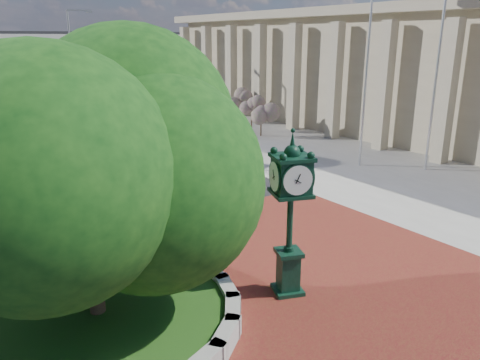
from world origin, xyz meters
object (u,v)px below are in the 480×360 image
at_px(flagpole_a, 439,54).
at_px(flagpole_b, 367,61).
at_px(street_lamp_near, 75,57).
at_px(parked_car, 60,103).
at_px(post_clock, 290,208).

distance_m(flagpole_a, flagpole_b, 3.36).
bearing_deg(street_lamp_near, parked_car, 87.64).
bearing_deg(post_clock, parked_car, 83.27).
relative_size(parked_car, flagpole_b, 0.41).
xyz_separation_m(post_clock, flagpole_b, (11.82, 7.63, 3.04)).
xyz_separation_m(flagpole_a, flagpole_b, (-2.12, 2.58, -0.37)).
bearing_deg(flagpole_b, flagpole_a, -50.57).
height_order(flagpole_a, flagpole_b, flagpole_a).
relative_size(parked_car, flagpole_a, 0.39).
xyz_separation_m(post_clock, flagpole_a, (13.94, 5.05, 3.41)).
xyz_separation_m(post_clock, parked_car, (4.41, 37.41, -1.68)).
bearing_deg(parked_car, street_lamp_near, -70.93).
distance_m(parked_car, street_lamp_near, 8.07).
distance_m(flagpole_a, street_lamp_near, 27.40).
xyz_separation_m(parked_car, street_lamp_near, (-0.28, -6.78, 4.35)).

